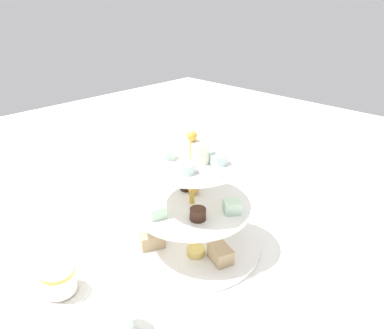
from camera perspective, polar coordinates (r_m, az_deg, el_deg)
name	(u,v)px	position (r m, az deg, el deg)	size (l,w,h in m)	color
ground_plane	(192,245)	(0.78, 0.00, -12.38)	(2.40, 2.40, 0.00)	white
tiered_serving_stand	(192,212)	(0.74, 0.03, -7.49)	(0.28, 0.28, 0.25)	white
water_glass_tall_right	(172,167)	(0.96, -3.10, -0.43)	(0.07, 0.07, 0.12)	silver
water_glass_short_left	(112,319)	(0.61, -12.40, -22.42)	(0.06, 0.06, 0.07)	silver
teacup_with_saucer	(59,282)	(0.70, -19.99, -16.85)	(0.09, 0.09, 0.05)	white
butter_knife_left	(311,215)	(0.92, 18.09, -7.43)	(0.17, 0.01, 0.00)	silver
butter_knife_right	(64,222)	(0.89, -19.36, -8.52)	(0.17, 0.01, 0.00)	silver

